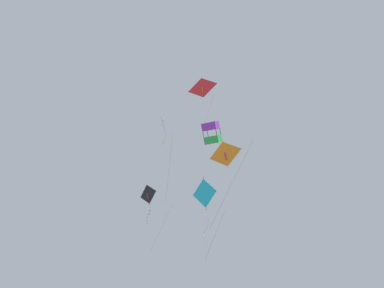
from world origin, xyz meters
name	(u,v)px	position (x,y,z in m)	size (l,w,h in m)	color
kite_diamond_low_drifter	(163,125)	(-3.82, 2.97, 28.68)	(1.45, 1.52, 9.92)	white
kite_delta_far_centre	(203,88)	(0.78, 3.15, 34.12)	(2.54, 2.09, 7.00)	red
kite_diamond_mid_left	(205,193)	(-0.90, -5.56, 18.56)	(2.30, 2.06, 6.32)	#1EB2C6
kite_box_highest	(212,133)	(-0.13, -5.25, 23.94)	(4.34, 3.89, 9.57)	purple
kite_delta_upper_right	(149,195)	(-4.97, 3.31, 20.73)	(3.31, 3.46, 6.52)	black
kite_delta_near_right	(226,154)	(3.59, 4.39, 26.19)	(2.54, 2.94, 2.01)	orange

